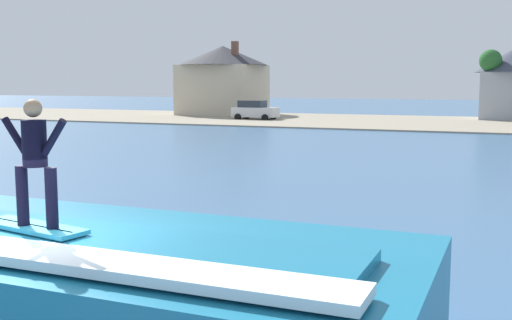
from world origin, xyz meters
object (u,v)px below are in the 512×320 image
wave_crest (100,283)px  surfboard (33,227)px  tree_tall_bare (490,63)px  house_with_chimney (223,77)px  surfer (35,156)px  car_near_shore (255,110)px

wave_crest → surfboard: (-0.73, -0.45, 0.84)m
tree_tall_bare → house_with_chimney: bearing=-179.2°
house_with_chimney → surfer: bearing=-66.7°
wave_crest → tree_tall_bare: (2.93, 54.33, 4.60)m
wave_crest → car_near_shore: (-17.40, 46.92, 0.23)m
surfboard → surfer: bearing=-22.9°
wave_crest → surfboard: surfboard is taller
car_near_shore → tree_tall_bare: bearing=20.0°
car_near_shore → house_with_chimney: 10.21m
surfer → house_with_chimney: house_with_chimney is taller
surfer → house_with_chimney: bearing=113.3°
wave_crest → house_with_chimney: 59.19m
surfboard → tree_tall_bare: tree_tall_bare is taller
surfboard → car_near_shore: size_ratio=0.42×
wave_crest → house_with_chimney: house_with_chimney is taller
wave_crest → car_near_shore: bearing=110.3°
surfboard → car_near_shore: 50.22m
surfer → tree_tall_bare: size_ratio=0.26×
surfer → house_with_chimney: size_ratio=0.17×
car_near_shore → surfer: bearing=-70.5°
surfboard → house_with_chimney: bearing=113.2°
house_with_chimney → tree_tall_bare: (27.02, 0.37, 1.20)m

